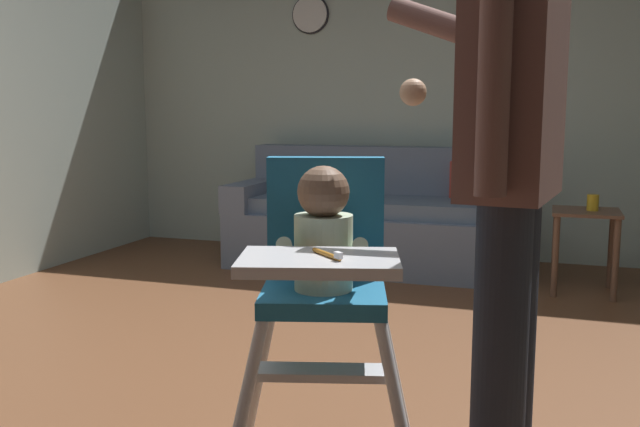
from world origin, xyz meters
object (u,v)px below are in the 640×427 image
at_px(couch, 374,221).
at_px(wall_clock, 310,14).
at_px(high_chair, 324,262).
at_px(adult_standing, 508,183).
at_px(side_table, 585,233).
at_px(sippy_cup, 593,203).

distance_m(couch, wall_clock, 1.75).
xyz_separation_m(high_chair, adult_standing, (0.52, -0.08, 0.26)).
xyz_separation_m(couch, side_table, (1.43, -0.35, 0.05)).
relative_size(high_chair, wall_clock, 3.25).
bearing_deg(side_table, wall_clock, 158.40).
bearing_deg(sippy_cup, wall_clock, 158.72).
bearing_deg(adult_standing, sippy_cup, -89.66).
distance_m(adult_standing, sippy_cup, 2.78).
bearing_deg(wall_clock, sippy_cup, -21.28).
bearing_deg(adult_standing, side_table, -88.95).
xyz_separation_m(sippy_cup, wall_clock, (-2.12, 0.83, 1.32)).
height_order(sippy_cup, wall_clock, wall_clock).
bearing_deg(adult_standing, high_chair, -0.54).
relative_size(couch, side_table, 3.90).
relative_size(couch, high_chair, 2.04).
relative_size(adult_standing, sippy_cup, 16.68).
bearing_deg(side_table, adult_standing, -96.76).
height_order(couch, sippy_cup, couch).
bearing_deg(high_chair, couch, 175.38).
height_order(high_chair, wall_clock, wall_clock).
relative_size(high_chair, adult_standing, 0.60).
bearing_deg(high_chair, sippy_cup, 145.95).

